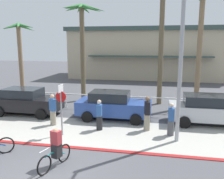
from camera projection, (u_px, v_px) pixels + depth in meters
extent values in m
plane|color=#4C4C51|center=(104.00, 104.00, 18.27)|extent=(80.00, 80.00, 0.00)
cube|color=#ADAAA0|center=(79.00, 131.00, 12.67)|extent=(44.00, 4.00, 0.02)
cube|color=maroon|center=(65.00, 147.00, 10.74)|extent=(44.00, 0.24, 0.03)
cube|color=#BCAD8E|center=(150.00, 55.00, 32.72)|extent=(20.48, 8.24, 6.00)
cube|color=#384C47|center=(151.00, 30.00, 32.11)|extent=(21.08, 8.84, 0.50)
cube|color=#384C47|center=(149.00, 56.00, 28.27)|extent=(14.34, 1.20, 0.16)
cylinder|color=white|center=(99.00, 95.00, 16.63)|extent=(23.95, 0.08, 0.08)
cylinder|color=white|center=(6.00, 98.00, 18.07)|extent=(0.08, 0.08, 1.00)
cylinder|color=white|center=(35.00, 99.00, 17.62)|extent=(0.08, 0.08, 1.00)
cylinder|color=white|center=(66.00, 101.00, 17.17)|extent=(0.08, 0.08, 1.00)
cylinder|color=white|center=(99.00, 102.00, 16.73)|extent=(0.08, 0.08, 1.00)
cylinder|color=white|center=(134.00, 104.00, 16.28)|extent=(0.08, 0.08, 1.00)
cylinder|color=white|center=(170.00, 106.00, 15.83)|extent=(0.08, 0.08, 1.00)
cylinder|color=white|center=(209.00, 108.00, 15.38)|extent=(0.08, 0.08, 1.00)
cylinder|color=gray|center=(62.00, 114.00, 11.91)|extent=(0.08, 0.08, 2.20)
cube|color=white|center=(60.00, 89.00, 11.67)|extent=(0.04, 0.56, 0.36)
cylinder|color=red|center=(61.00, 97.00, 11.74)|extent=(0.52, 0.03, 0.52)
cylinder|color=#9EA0A5|center=(181.00, 61.00, 10.68)|extent=(0.18, 0.18, 7.50)
cylinder|color=#846B4C|center=(21.00, 61.00, 21.08)|extent=(0.36, 0.36, 6.06)
cone|color=#387F3D|center=(26.00, 26.00, 20.40)|extent=(1.47, 0.32, 0.58)
cone|color=#387F3D|center=(27.00, 28.00, 21.11)|extent=(1.08, 1.55, 0.76)
cone|color=#387F3D|center=(19.00, 27.00, 21.31)|extent=(1.14, 1.65, 0.66)
cone|color=#387F3D|center=(10.00, 27.00, 20.68)|extent=(1.59, 0.32, 0.63)
cone|color=#387F3D|center=(11.00, 27.00, 20.05)|extent=(1.00, 1.42, 0.74)
cone|color=#387F3D|center=(18.00, 26.00, 19.69)|extent=(1.21, 1.78, 0.61)
cylinder|color=brown|center=(83.00, 55.00, 18.84)|extent=(0.36, 0.36, 7.29)
cone|color=#387F3D|center=(93.00, 8.00, 18.02)|extent=(1.93, 0.32, 0.77)
cone|color=#387F3D|center=(91.00, 9.00, 18.57)|extent=(1.49, 1.32, 0.66)
cone|color=#387F3D|center=(86.00, 10.00, 18.84)|extent=(0.58, 1.54, 0.73)
cone|color=#387F3D|center=(79.00, 9.00, 18.95)|extent=(1.14, 1.65, 0.64)
cone|color=#387F3D|center=(73.00, 9.00, 18.60)|extent=(1.73, 0.89, 0.62)
cone|color=#387F3D|center=(73.00, 7.00, 18.07)|extent=(1.39, 0.77, 0.58)
cone|color=#387F3D|center=(72.00, 7.00, 17.50)|extent=(1.23, 1.81, 0.67)
cone|color=#387F3D|center=(80.00, 6.00, 17.42)|extent=(0.59, 1.64, 0.64)
cone|color=#387F3D|center=(88.00, 8.00, 17.50)|extent=(1.67, 1.47, 0.79)
cylinder|color=brown|center=(161.00, 47.00, 17.62)|extent=(0.36, 0.36, 8.54)
cylinder|color=#846B4C|center=(199.00, 51.00, 17.15)|extent=(0.36, 0.36, 7.90)
cube|color=black|center=(27.00, 103.00, 15.60)|extent=(4.40, 1.80, 0.80)
cube|color=#1E2328|center=(23.00, 93.00, 15.52)|extent=(2.29, 1.58, 0.56)
cylinder|color=black|center=(54.00, 107.00, 16.28)|extent=(0.66, 0.22, 0.66)
cylinder|color=black|center=(41.00, 114.00, 14.54)|extent=(0.66, 0.22, 0.66)
cylinder|color=black|center=(16.00, 105.00, 16.80)|extent=(0.66, 0.22, 0.66)
cube|color=#284793|center=(114.00, 107.00, 14.56)|extent=(4.40, 1.80, 0.80)
cube|color=#1E2328|center=(110.00, 96.00, 14.48)|extent=(2.29, 1.58, 0.56)
cylinder|color=black|center=(139.00, 111.00, 15.24)|extent=(0.66, 0.22, 0.66)
cylinder|color=black|center=(136.00, 120.00, 13.51)|extent=(0.66, 0.22, 0.66)
cylinder|color=black|center=(95.00, 109.00, 15.77)|extent=(0.66, 0.22, 0.66)
cylinder|color=black|center=(87.00, 117.00, 14.04)|extent=(0.66, 0.22, 0.66)
cube|color=#B2B7BC|center=(209.00, 112.00, 13.59)|extent=(4.40, 1.80, 0.80)
cube|color=#1E2328|center=(205.00, 100.00, 13.51)|extent=(2.29, 1.58, 0.56)
cylinder|color=black|center=(182.00, 113.00, 14.80)|extent=(0.66, 0.22, 0.66)
cylinder|color=black|center=(184.00, 122.00, 13.06)|extent=(0.66, 0.22, 0.66)
torus|color=black|center=(44.00, 165.00, 8.46)|extent=(0.26, 0.71, 0.72)
torus|color=black|center=(64.00, 153.00, 9.42)|extent=(0.26, 0.71, 0.72)
cylinder|color=#197F7A|center=(58.00, 153.00, 9.10)|extent=(0.24, 0.68, 0.35)
cylinder|color=#197F7A|center=(49.00, 155.00, 8.61)|extent=(0.16, 0.38, 0.07)
cylinder|color=#197F7A|center=(57.00, 152.00, 9.00)|extent=(0.05, 0.05, 0.44)
cylinder|color=silver|center=(45.00, 150.00, 8.40)|extent=(0.18, 0.49, 0.04)
cube|color=#232326|center=(57.00, 151.00, 8.99)|extent=(0.36, 0.39, 0.52)
cube|color=#A33338|center=(56.00, 137.00, 8.89)|extent=(0.40, 0.35, 0.52)
sphere|color=#9E7556|center=(56.00, 131.00, 8.85)|extent=(0.22, 0.22, 0.22)
torus|color=black|center=(6.00, 145.00, 10.12)|extent=(0.59, 0.50, 0.72)
cylinder|color=#232326|center=(99.00, 123.00, 12.78)|extent=(0.36, 0.36, 0.79)
cube|color=#2D5699|center=(99.00, 110.00, 12.65)|extent=(0.31, 0.43, 0.61)
sphere|color=beige|center=(99.00, 102.00, 12.56)|extent=(0.22, 0.22, 0.22)
cylinder|color=gray|center=(53.00, 118.00, 13.53)|extent=(0.45, 0.45, 0.85)
cube|color=#2D5699|center=(53.00, 105.00, 13.39)|extent=(0.47, 0.46, 0.65)
sphere|color=#D6A884|center=(52.00, 96.00, 13.30)|extent=(0.23, 0.23, 0.23)
cylinder|color=gray|center=(147.00, 122.00, 12.69)|extent=(0.37, 0.37, 0.88)
cube|color=black|center=(147.00, 108.00, 12.54)|extent=(0.32, 0.44, 0.68)
sphere|color=brown|center=(148.00, 99.00, 12.45)|extent=(0.24, 0.24, 0.24)
cylinder|color=#4C4C51|center=(171.00, 128.00, 12.00)|extent=(0.33, 0.33, 0.80)
cube|color=#2D5699|center=(171.00, 114.00, 11.87)|extent=(0.28, 0.41, 0.62)
sphere|color=beige|center=(172.00, 105.00, 11.78)|extent=(0.22, 0.22, 0.22)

